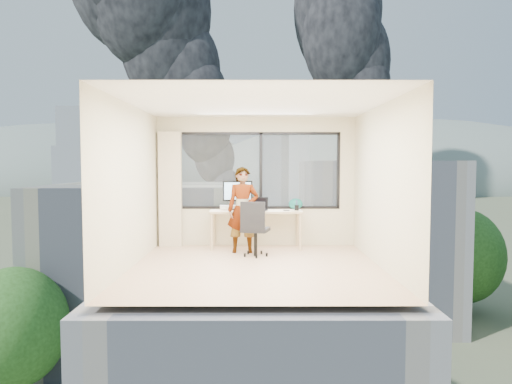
{
  "coord_description": "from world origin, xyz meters",
  "views": [
    {
      "loc": [
        -0.01,
        -7.14,
        1.64
      ],
      "look_at": [
        0.0,
        1.0,
        1.15
      ],
      "focal_mm": 31.58,
      "sensor_mm": 36.0,
      "label": 1
    }
  ],
  "objects_px": {
    "laptop": "(257,205)",
    "monitor": "(237,195)",
    "desk": "(256,229)",
    "game_console": "(229,207)",
    "handbag": "(296,204)",
    "chair": "(256,228)",
    "person": "(243,210)"
  },
  "relations": [
    {
      "from": "desk",
      "to": "monitor",
      "type": "height_order",
      "value": "monitor"
    },
    {
      "from": "chair",
      "to": "person",
      "type": "height_order",
      "value": "person"
    },
    {
      "from": "chair",
      "to": "handbag",
      "type": "xyz_separation_m",
      "value": [
        0.81,
        0.99,
        0.35
      ]
    },
    {
      "from": "laptop",
      "to": "person",
      "type": "bearing_deg",
      "value": -109.97
    },
    {
      "from": "desk",
      "to": "monitor",
      "type": "xyz_separation_m",
      "value": [
        -0.37,
        0.07,
        0.67
      ]
    },
    {
      "from": "desk",
      "to": "laptop",
      "type": "height_order",
      "value": "laptop"
    },
    {
      "from": "chair",
      "to": "handbag",
      "type": "bearing_deg",
      "value": 64.43
    },
    {
      "from": "laptop",
      "to": "monitor",
      "type": "bearing_deg",
      "value": 178.87
    },
    {
      "from": "person",
      "to": "game_console",
      "type": "relative_size",
      "value": 4.75
    },
    {
      "from": "person",
      "to": "monitor",
      "type": "xyz_separation_m",
      "value": [
        -0.12,
        0.5,
        0.24
      ]
    },
    {
      "from": "game_console",
      "to": "handbag",
      "type": "bearing_deg",
      "value": -3.79
    },
    {
      "from": "person",
      "to": "monitor",
      "type": "bearing_deg",
      "value": 104.15
    },
    {
      "from": "chair",
      "to": "game_console",
      "type": "distance_m",
      "value": 1.18
    },
    {
      "from": "game_console",
      "to": "chair",
      "type": "bearing_deg",
      "value": -64.49
    },
    {
      "from": "game_console",
      "to": "handbag",
      "type": "distance_m",
      "value": 1.35
    },
    {
      "from": "person",
      "to": "desk",
      "type": "bearing_deg",
      "value": 60.65
    },
    {
      "from": "monitor",
      "to": "handbag",
      "type": "bearing_deg",
      "value": -2.79
    },
    {
      "from": "desk",
      "to": "game_console",
      "type": "bearing_deg",
      "value": 156.87
    },
    {
      "from": "desk",
      "to": "game_console",
      "type": "height_order",
      "value": "game_console"
    },
    {
      "from": "chair",
      "to": "person",
      "type": "xyz_separation_m",
      "value": [
        -0.24,
        0.34,
        0.29
      ]
    },
    {
      "from": "desk",
      "to": "laptop",
      "type": "distance_m",
      "value": 0.5
    },
    {
      "from": "handbag",
      "to": "person",
      "type": "bearing_deg",
      "value": -156.2
    },
    {
      "from": "person",
      "to": "monitor",
      "type": "height_order",
      "value": "person"
    },
    {
      "from": "desk",
      "to": "chair",
      "type": "relative_size",
      "value": 1.77
    },
    {
      "from": "chair",
      "to": "laptop",
      "type": "xyz_separation_m",
      "value": [
        0.04,
        0.72,
        0.36
      ]
    },
    {
      "from": "desk",
      "to": "monitor",
      "type": "bearing_deg",
      "value": 169.0
    },
    {
      "from": "monitor",
      "to": "laptop",
      "type": "distance_m",
      "value": 0.45
    },
    {
      "from": "desk",
      "to": "chair",
      "type": "distance_m",
      "value": 0.78
    },
    {
      "from": "laptop",
      "to": "handbag",
      "type": "bearing_deg",
      "value": 34.2
    },
    {
      "from": "desk",
      "to": "handbag",
      "type": "height_order",
      "value": "handbag"
    },
    {
      "from": "desk",
      "to": "monitor",
      "type": "relative_size",
      "value": 3.06
    },
    {
      "from": "desk",
      "to": "chair",
      "type": "height_order",
      "value": "chair"
    }
  ]
}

